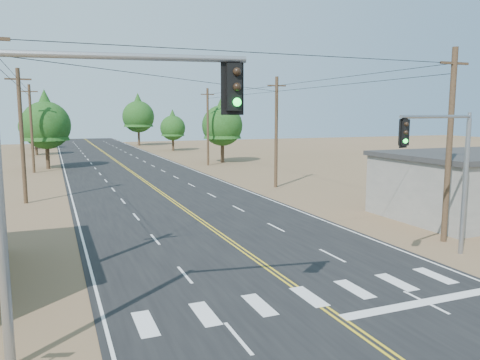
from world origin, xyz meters
TOP-DOWN VIEW (x-y plane):
  - road at (0.00, 30.00)m, footprint 15.00×200.00m
  - utility_pole_left_mid at (-10.50, 32.00)m, footprint 1.80×0.30m
  - utility_pole_left_far at (-10.50, 52.00)m, footprint 1.80×0.30m
  - utility_pole_right_near at (10.50, 12.00)m, footprint 1.80×0.30m
  - utility_pole_right_mid at (10.50, 32.00)m, footprint 1.80×0.30m
  - utility_pole_right_far at (10.50, 52.00)m, footprint 1.80×0.30m
  - signal_mast_left at (-7.96, 6.46)m, footprint 6.47×1.41m
  - signal_mast_right at (7.89, 9.45)m, footprint 5.71×2.13m
  - tree_left_near at (-9.00, 55.70)m, footprint 5.82×5.82m
  - tree_left_mid at (-10.83, 77.39)m, footprint 4.49×4.49m
  - tree_left_far at (-11.98, 92.70)m, footprint 4.68×4.68m
  - tree_right_near at (13.46, 54.67)m, footprint 5.60×5.60m
  - tree_right_mid at (12.27, 78.13)m, footprint 4.56×4.56m
  - tree_right_far at (9.00, 95.15)m, footprint 6.72×6.72m

SIDE VIEW (x-z plane):
  - road at x=0.00m, z-range 0.00..0.02m
  - tree_left_mid at x=-10.83m, z-range 0.83..8.31m
  - signal_mast_right at x=7.89m, z-range 1.22..7.96m
  - tree_right_mid at x=12.27m, z-range 0.85..8.45m
  - tree_left_far at x=-11.98m, z-range 0.87..8.67m
  - utility_pole_left_mid at x=-10.50m, z-range 0.12..10.12m
  - utility_pole_left_far at x=-10.50m, z-range 0.12..10.12m
  - utility_pole_right_near at x=10.50m, z-range 0.12..10.12m
  - utility_pole_right_mid at x=10.50m, z-range 0.12..10.12m
  - utility_pole_right_far at x=10.50m, z-range 0.12..10.12m
  - signal_mast_left at x=-7.96m, z-range 1.44..9.80m
  - tree_right_near at x=13.46m, z-range 1.04..10.37m
  - tree_left_near at x=-9.00m, z-range 1.08..10.78m
  - tree_right_far at x=9.00m, z-range 1.25..12.44m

